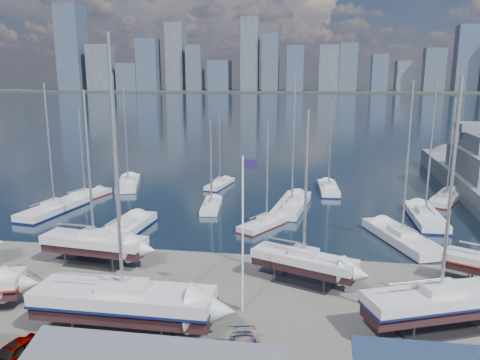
# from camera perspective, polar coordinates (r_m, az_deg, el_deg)

# --- Properties ---
(ground) EXTENTS (1400.00, 1400.00, 0.00)m
(ground) POSITION_cam_1_polar(r_m,az_deg,el_deg) (36.63, -3.40, -14.58)
(ground) COLOR #605E59
(ground) RESTS_ON ground
(water) EXTENTS (1400.00, 600.00, 0.40)m
(water) POSITION_cam_1_polar(r_m,az_deg,el_deg) (342.41, 7.64, 9.32)
(water) COLOR #192539
(water) RESTS_ON ground
(far_shore) EXTENTS (1400.00, 80.00, 2.20)m
(far_shore) POSITION_cam_1_polar(r_m,az_deg,el_deg) (602.17, 8.20, 10.63)
(far_shore) COLOR #2D332D
(far_shore) RESTS_ON ground
(skyline) EXTENTS (639.14, 43.80, 107.69)m
(skyline) POSITION_cam_1_polar(r_m,az_deg,el_deg) (596.31, 7.53, 14.29)
(skyline) COLOR #475166
(skyline) RESTS_ON far_shore
(sailboat_cradle_2) EXTENTS (9.80, 3.76, 15.62)m
(sailboat_cradle_2) POSITION_cam_1_polar(r_m,az_deg,el_deg) (44.37, -17.35, -7.36)
(sailboat_cradle_2) COLOR #2D2D33
(sailboat_cradle_2) RESTS_ON ground
(sailboat_cradle_3) EXTENTS (12.04, 3.45, 19.16)m
(sailboat_cradle_3) POSITION_cam_1_polar(r_m,az_deg,el_deg) (32.48, -14.02, -14.22)
(sailboat_cradle_3) COLOR #2D2D33
(sailboat_cradle_3) RESTS_ON ground
(sailboat_cradle_4) EXTENTS (8.89, 5.53, 14.22)m
(sailboat_cradle_4) POSITION_cam_1_polar(r_m,az_deg,el_deg) (38.92, 7.77, -9.79)
(sailboat_cradle_4) COLOR #2D2D33
(sailboat_cradle_4) RESTS_ON ground
(sailboat_cradle_5) EXTENTS (10.69, 6.55, 16.69)m
(sailboat_cradle_5) POSITION_cam_1_polar(r_m,az_deg,el_deg) (34.51, 23.19, -13.48)
(sailboat_cradle_5) COLOR #2D2D33
(sailboat_cradle_5) RESTS_ON ground
(sailboat_moored_0) EXTENTS (4.85, 11.60, 16.81)m
(sailboat_moored_0) POSITION_cam_1_polar(r_m,az_deg,el_deg) (63.59, -21.64, -3.42)
(sailboat_moored_0) COLOR black
(sailboat_moored_0) RESTS_ON water
(sailboat_moored_1) EXTENTS (4.53, 9.18, 13.23)m
(sailboat_moored_1) POSITION_cam_1_polar(r_m,az_deg,el_deg) (68.83, -18.36, -2.02)
(sailboat_moored_1) COLOR black
(sailboat_moored_1) RESTS_ON water
(sailboat_moored_2) EXTENTS (5.98, 11.03, 16.05)m
(sailboat_moored_2) POSITION_cam_1_polar(r_m,az_deg,el_deg) (75.18, -13.44, -0.55)
(sailboat_moored_2) COLOR black
(sailboat_moored_2) RESTS_ON water
(sailboat_moored_3) EXTENTS (4.22, 12.19, 17.91)m
(sailboat_moored_3) POSITION_cam_1_polar(r_m,az_deg,el_deg) (52.17, -14.29, -6.25)
(sailboat_moored_3) COLOR black
(sailboat_moored_3) RESTS_ON water
(sailboat_moored_4) EXTENTS (3.11, 8.16, 12.02)m
(sailboat_moored_4) POSITION_cam_1_polar(r_m,az_deg,el_deg) (60.90, -3.49, -3.21)
(sailboat_moored_4) COLOR black
(sailboat_moored_4) RESTS_ON water
(sailboat_moored_5) EXTENTS (3.62, 8.20, 11.85)m
(sailboat_moored_5) POSITION_cam_1_polar(r_m,az_deg,el_deg) (73.20, -2.47, -0.57)
(sailboat_moored_5) COLOR black
(sailboat_moored_5) RESTS_ON water
(sailboat_moored_6) EXTENTS (6.21, 8.42, 12.51)m
(sailboat_moored_6) POSITION_cam_1_polar(r_m,az_deg,el_deg) (53.71, 3.26, -5.35)
(sailboat_moored_6) COLOR black
(sailboat_moored_6) RESTS_ON water
(sailboat_moored_7) EXTENTS (4.86, 11.99, 17.59)m
(sailboat_moored_7) POSITION_cam_1_polar(r_m,az_deg,el_deg) (60.94, 6.34, -3.25)
(sailboat_moored_7) COLOR black
(sailboat_moored_7) RESTS_ON water
(sailboat_moored_8) EXTENTS (3.18, 9.65, 14.22)m
(sailboat_moored_8) POSITION_cam_1_polar(r_m,az_deg,el_deg) (71.24, 10.72, -1.14)
(sailboat_moored_8) COLOR black
(sailboat_moored_8) RESTS_ON water
(sailboat_moored_9) EXTENTS (7.03, 11.73, 17.13)m
(sailboat_moored_9) POSITION_cam_1_polar(r_m,az_deg,el_deg) (51.20, 19.07, -6.89)
(sailboat_moored_9) COLOR black
(sailboat_moored_9) RESTS_ON water
(sailboat_moored_10) EXTENTS (3.22, 11.33, 16.91)m
(sailboat_moored_10) POSITION_cam_1_polar(r_m,az_deg,el_deg) (59.89, 21.59, -4.35)
(sailboat_moored_10) COLOR black
(sailboat_moored_10) RESTS_ON water
(sailboat_moored_11) EXTENTS (6.81, 10.01, 14.67)m
(sailboat_moored_11) POSITION_cam_1_polar(r_m,az_deg,el_deg) (70.28, 23.83, -2.17)
(sailboat_moored_11) COLOR black
(sailboat_moored_11) RESTS_ON water
(car_a) EXTENTS (2.42, 4.14, 1.32)m
(car_a) POSITION_cam_1_polar(r_m,az_deg,el_deg) (32.25, -25.95, -18.53)
(car_a) COLOR gray
(car_a) RESTS_ON ground
(car_b) EXTENTS (4.59, 2.21, 1.45)m
(car_b) POSITION_cam_1_polar(r_m,az_deg,el_deg) (30.67, -15.85, -19.24)
(car_b) COLOR gray
(car_b) RESTS_ON ground
(car_d) EXTENTS (2.97, 5.18, 1.41)m
(car_d) POSITION_cam_1_polar(r_m,az_deg,el_deg) (28.93, 0.55, -20.86)
(car_d) COLOR gray
(car_d) RESTS_ON ground
(flagpole) EXTENTS (1.01, 0.12, 11.41)m
(flagpole) POSITION_cam_1_polar(r_m,az_deg,el_deg) (32.76, 0.46, -5.49)
(flagpole) COLOR white
(flagpole) RESTS_ON ground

